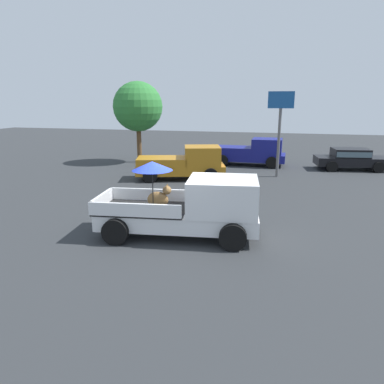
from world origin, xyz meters
name	(u,v)px	position (x,y,z in m)	size (l,w,h in m)	color
ground_plane	(178,235)	(0.00, 0.00, 0.00)	(80.00, 80.00, 0.00)	#2D3033
pickup_truck_main	(192,207)	(0.45, 0.06, 0.98)	(5.24, 2.76, 2.40)	black
pickup_truck_red	(184,163)	(-2.18, 8.39, 0.87)	(5.11, 3.18, 1.80)	black
pickup_truck_far	(252,152)	(0.98, 13.78, 0.87)	(4.82, 2.20, 1.80)	black
parked_sedan_near	(351,158)	(7.14, 13.67, 0.74)	(4.50, 2.42, 1.33)	black
motel_sign	(280,117)	(2.77, 10.32, 3.33)	(1.40, 0.16, 4.71)	#59595B
tree_by_lot	(138,107)	(-6.79, 13.07, 3.81)	(3.37, 3.37, 5.51)	brown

